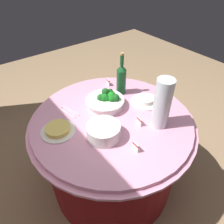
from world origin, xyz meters
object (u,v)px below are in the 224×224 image
plate_stack (103,131)px  serving_tongs (68,111)px  wine_bottle (121,78)px  broccoli_bowl (106,101)px  food_plate_noodles (58,130)px  label_placard_mid (139,121)px  food_plate_rice (146,100)px  label_placard_rear (108,82)px  label_placard_front (136,146)px  decorative_fruit_vase (162,106)px

plate_stack → serving_tongs: plate_stack is taller
wine_bottle → broccoli_bowl: bearing=108.5°
plate_stack → food_plate_noodles: size_ratio=0.95×
food_plate_noodles → label_placard_mid: label_placard_mid is taller
label_placard_mid → food_plate_rice: bearing=-54.5°
food_plate_rice → food_plate_noodles: (0.11, 0.67, 0.00)m
plate_stack → label_placard_rear: (0.47, -0.38, -0.01)m
wine_bottle → plate_stack: bearing=128.3°
food_plate_noodles → broccoli_bowl: bearing=-84.9°
label_placard_front → label_placard_rear: same height
plate_stack → wine_bottle: 0.51m
broccoli_bowl → food_plate_noodles: 0.41m
label_placard_mid → label_placard_rear: 0.54m
plate_stack → food_plate_rice: (0.10, -0.46, -0.03)m
broccoli_bowl → serving_tongs: size_ratio=1.68×
label_placard_front → broccoli_bowl: bearing=-14.4°
wine_bottle → food_plate_noodles: bearing=99.6°
broccoli_bowl → label_placard_rear: bearing=-40.1°
serving_tongs → food_plate_rice: bearing=-116.0°
food_plate_noodles → label_placard_mid: 0.53m
broccoli_bowl → label_placard_rear: broccoli_bowl is taller
label_placard_rear → serving_tongs: bearing=104.8°
wine_bottle → food_plate_rice: (-0.22, -0.07, -0.11)m
broccoli_bowl → plate_stack: bearing=141.2°
decorative_fruit_vase → food_plate_noodles: (0.34, 0.56, -0.14)m
broccoli_bowl → food_plate_rice: (-0.15, -0.26, -0.03)m
food_plate_rice → food_plate_noodles: 0.68m
plate_stack → wine_bottle: (0.31, -0.40, 0.08)m
broccoli_bowl → food_plate_rice: size_ratio=1.27×
broccoli_bowl → wine_bottle: wine_bottle is taller
decorative_fruit_vase → food_plate_rice: bearing=-25.1°
plate_stack → decorative_fruit_vase: size_ratio=0.62×
plate_stack → label_placard_rear: 0.61m
food_plate_rice → plate_stack: bearing=101.9°
food_plate_rice → label_placard_mid: size_ratio=4.00×
plate_stack → label_placard_rear: size_ratio=3.82×
wine_bottle → decorative_fruit_vase: size_ratio=0.99×
food_plate_noodles → label_placard_front: label_placard_front is taller
serving_tongs → label_placard_front: 0.57m
decorative_fruit_vase → label_placard_front: bearing=104.8°
serving_tongs → food_plate_noodles: food_plate_noodles is taller
wine_bottle → food_plate_noodles: (-0.10, 0.60, -0.11)m
wine_bottle → label_placard_rear: size_ratio=6.11×
broccoli_bowl → label_placard_rear: 0.29m
decorative_fruit_vase → label_placard_mid: bearing=54.2°
plate_stack → food_plate_noodles: bearing=44.3°
label_placard_mid → label_placard_rear: bearing=-14.3°
decorative_fruit_vase → food_plate_noodles: 0.67m
wine_bottle → food_plate_rice: size_ratio=1.53×
label_placard_front → label_placard_rear: size_ratio=1.00×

